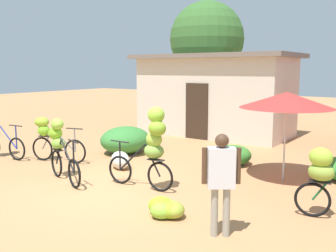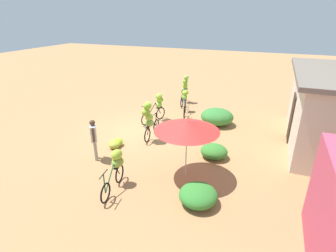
{
  "view_description": "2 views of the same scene",
  "coord_description": "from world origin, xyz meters",
  "px_view_note": "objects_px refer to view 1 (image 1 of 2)",
  "views": [
    {
      "loc": [
        5.44,
        -5.49,
        2.51
      ],
      "look_at": [
        0.52,
        1.45,
        1.22
      ],
      "focal_mm": 40.54,
      "sensor_mm": 36.0,
      "label": 1
    },
    {
      "loc": [
        9.95,
        5.06,
        5.03
      ],
      "look_at": [
        0.65,
        1.36,
        0.74
      ],
      "focal_mm": 28.22,
      "sensor_mm": 36.0,
      "label": 2
    }
  ],
  "objects_px": {
    "market_umbrella": "(287,100)",
    "bicycle_center_loaded": "(60,145)",
    "bicycle_by_shop": "(152,142)",
    "banana_pile_on_ground": "(167,209)",
    "building_low": "(215,94)",
    "tree_behind_building": "(207,39)",
    "bicycle_near_pile": "(49,135)",
    "bicycle_rightmost": "(329,177)",
    "person_vendor": "(221,175)",
    "produce_sack": "(120,160)"
  },
  "relations": [
    {
      "from": "market_umbrella",
      "to": "produce_sack",
      "type": "relative_size",
      "value": 2.96
    },
    {
      "from": "tree_behind_building",
      "to": "bicycle_center_loaded",
      "type": "xyz_separation_m",
      "value": [
        1.85,
        -9.91,
        -3.03
      ]
    },
    {
      "from": "bicycle_by_shop",
      "to": "banana_pile_on_ground",
      "type": "relative_size",
      "value": 2.12
    },
    {
      "from": "market_umbrella",
      "to": "bicycle_rightmost",
      "type": "relative_size",
      "value": 1.29
    },
    {
      "from": "bicycle_center_loaded",
      "to": "bicycle_rightmost",
      "type": "bearing_deg",
      "value": 10.8
    },
    {
      "from": "market_umbrella",
      "to": "building_low",
      "type": "bearing_deg",
      "value": 133.0
    },
    {
      "from": "market_umbrella",
      "to": "produce_sack",
      "type": "height_order",
      "value": "market_umbrella"
    },
    {
      "from": "bicycle_rightmost",
      "to": "person_vendor",
      "type": "xyz_separation_m",
      "value": [
        -1.16,
        -1.62,
        0.23
      ]
    },
    {
      "from": "bicycle_near_pile",
      "to": "banana_pile_on_ground",
      "type": "distance_m",
      "value": 5.09
    },
    {
      "from": "tree_behind_building",
      "to": "bicycle_near_pile",
      "type": "bearing_deg",
      "value": -88.31
    },
    {
      "from": "bicycle_center_loaded",
      "to": "market_umbrella",
      "type": "bearing_deg",
      "value": 34.43
    },
    {
      "from": "bicycle_near_pile",
      "to": "market_umbrella",
      "type": "bearing_deg",
      "value": 18.66
    },
    {
      "from": "bicycle_center_loaded",
      "to": "building_low",
      "type": "bearing_deg",
      "value": 90.44
    },
    {
      "from": "bicycle_near_pile",
      "to": "bicycle_center_loaded",
      "type": "xyz_separation_m",
      "value": [
        1.58,
        -0.92,
        0.07
      ]
    },
    {
      "from": "tree_behind_building",
      "to": "person_vendor",
      "type": "height_order",
      "value": "tree_behind_building"
    },
    {
      "from": "bicycle_by_shop",
      "to": "bicycle_rightmost",
      "type": "bearing_deg",
      "value": 7.92
    },
    {
      "from": "bicycle_near_pile",
      "to": "bicycle_by_shop",
      "type": "relative_size",
      "value": 0.94
    },
    {
      "from": "market_umbrella",
      "to": "bicycle_by_shop",
      "type": "height_order",
      "value": "market_umbrella"
    },
    {
      "from": "produce_sack",
      "to": "bicycle_rightmost",
      "type": "bearing_deg",
      "value": -4.6
    },
    {
      "from": "tree_behind_building",
      "to": "banana_pile_on_ground",
      "type": "relative_size",
      "value": 6.67
    },
    {
      "from": "market_umbrella",
      "to": "bicycle_by_shop",
      "type": "distance_m",
      "value": 3.14
    },
    {
      "from": "produce_sack",
      "to": "person_vendor",
      "type": "distance_m",
      "value": 4.44
    },
    {
      "from": "building_low",
      "to": "tree_behind_building",
      "type": "relative_size",
      "value": 1.1
    },
    {
      "from": "person_vendor",
      "to": "market_umbrella",
      "type": "bearing_deg",
      "value": 93.22
    },
    {
      "from": "market_umbrella",
      "to": "bicycle_by_shop",
      "type": "bearing_deg",
      "value": -131.27
    },
    {
      "from": "building_low",
      "to": "bicycle_near_pile",
      "type": "xyz_separation_m",
      "value": [
        -1.53,
        -6.5,
        -0.81
      ]
    },
    {
      "from": "tree_behind_building",
      "to": "banana_pile_on_ground",
      "type": "height_order",
      "value": "tree_behind_building"
    },
    {
      "from": "market_umbrella",
      "to": "bicycle_near_pile",
      "type": "bearing_deg",
      "value": -161.34
    },
    {
      "from": "bicycle_center_loaded",
      "to": "banana_pile_on_ground",
      "type": "distance_m",
      "value": 3.38
    },
    {
      "from": "building_low",
      "to": "tree_behind_building",
      "type": "height_order",
      "value": "tree_behind_building"
    },
    {
      "from": "bicycle_by_shop",
      "to": "banana_pile_on_ground",
      "type": "bearing_deg",
      "value": -42.68
    },
    {
      "from": "tree_behind_building",
      "to": "bicycle_near_pile",
      "type": "height_order",
      "value": "tree_behind_building"
    },
    {
      "from": "building_low",
      "to": "bicycle_near_pile",
      "type": "height_order",
      "value": "building_low"
    },
    {
      "from": "market_umbrella",
      "to": "bicycle_center_loaded",
      "type": "height_order",
      "value": "market_umbrella"
    },
    {
      "from": "bicycle_rightmost",
      "to": "tree_behind_building",
      "type": "bearing_deg",
      "value": 129.87
    },
    {
      "from": "bicycle_center_loaded",
      "to": "bicycle_rightmost",
      "type": "relative_size",
      "value": 1.01
    },
    {
      "from": "bicycle_by_shop",
      "to": "bicycle_rightmost",
      "type": "xyz_separation_m",
      "value": [
        3.35,
        0.47,
        -0.28
      ]
    },
    {
      "from": "produce_sack",
      "to": "bicycle_near_pile",
      "type": "bearing_deg",
      "value": -165.45
    },
    {
      "from": "bicycle_rightmost",
      "to": "produce_sack",
      "type": "height_order",
      "value": "bicycle_rightmost"
    },
    {
      "from": "tree_behind_building",
      "to": "banana_pile_on_ground",
      "type": "distance_m",
      "value": 12.12
    },
    {
      "from": "building_low",
      "to": "banana_pile_on_ground",
      "type": "relative_size",
      "value": 7.35
    },
    {
      "from": "bicycle_rightmost",
      "to": "person_vendor",
      "type": "height_order",
      "value": "person_vendor"
    },
    {
      "from": "bicycle_near_pile",
      "to": "building_low",
      "type": "bearing_deg",
      "value": 76.78
    },
    {
      "from": "bicycle_center_loaded",
      "to": "bicycle_near_pile",
      "type": "bearing_deg",
      "value": 149.78
    },
    {
      "from": "bicycle_center_loaded",
      "to": "banana_pile_on_ground",
      "type": "bearing_deg",
      "value": -7.36
    },
    {
      "from": "banana_pile_on_ground",
      "to": "person_vendor",
      "type": "distance_m",
      "value": 1.37
    },
    {
      "from": "bicycle_by_shop",
      "to": "building_low",
      "type": "bearing_deg",
      "value": 108.18
    },
    {
      "from": "building_low",
      "to": "bicycle_by_shop",
      "type": "height_order",
      "value": "building_low"
    },
    {
      "from": "bicycle_rightmost",
      "to": "building_low",
      "type": "bearing_deg",
      "value": 131.32
    },
    {
      "from": "bicycle_near_pile",
      "to": "bicycle_rightmost",
      "type": "relative_size",
      "value": 1.03
    }
  ]
}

